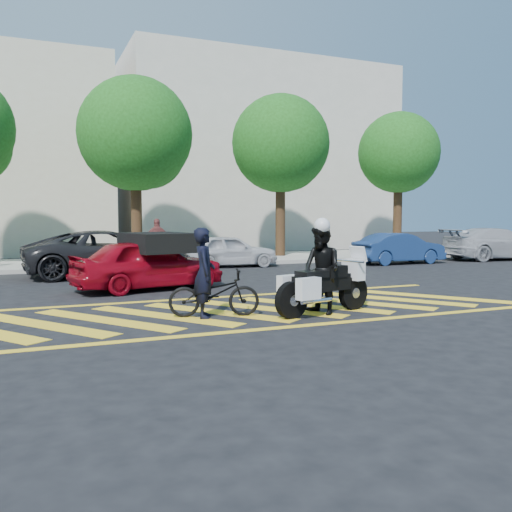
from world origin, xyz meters
name	(u,v)px	position (x,y,z in m)	size (l,w,h in m)	color
ground	(244,310)	(0.00, 0.00, 0.00)	(90.00, 90.00, 0.00)	black
sidewalk	(137,262)	(0.00, 12.00, 0.07)	(60.00, 5.00, 0.15)	#9E998E
crosswalk	(243,310)	(-0.04, 0.00, 0.00)	(12.33, 4.00, 0.01)	yellow
building_right	(255,159)	(9.00, 21.00, 5.50)	(16.00, 8.00, 11.00)	beige
tree_center	(138,139)	(0.13, 12.06, 5.10)	(4.60, 4.60, 7.56)	black
tree_right	(283,148)	(6.63, 12.06, 5.05)	(4.40, 4.40, 7.41)	black
tree_far_right	(400,156)	(13.13, 12.06, 4.94)	(4.00, 4.00, 7.10)	black
officer_bike	(204,273)	(-1.01, -0.47, 0.86)	(0.63, 0.41, 1.73)	black
bicycle	(214,293)	(-0.80, -0.44, 0.46)	(0.61, 1.75, 0.92)	black
police_motorcycle	(323,286)	(1.26, -1.02, 0.57)	(2.36, 1.03, 1.06)	black
officer_moto	(322,270)	(1.25, -1.01, 0.88)	(0.86, 0.67, 1.77)	black
red_convertible	(148,264)	(-1.18, 3.93, 0.68)	(1.61, 4.00, 1.36)	maroon
parked_mid_left	(109,253)	(-1.69, 7.80, 0.74)	(2.46, 5.33, 1.48)	black
parked_mid_right	(230,251)	(3.02, 9.20, 0.62)	(1.47, 3.65, 1.24)	#B8B8BC
parked_right	(399,248)	(9.90, 7.80, 0.63)	(1.34, 3.83, 1.26)	navy
parked_far_right	(496,244)	(15.18, 7.80, 0.71)	(2.00, 4.91, 1.43)	#A0A1A8
pedestrian_right	(158,240)	(0.61, 10.93, 1.00)	(1.00, 0.42, 1.70)	brown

